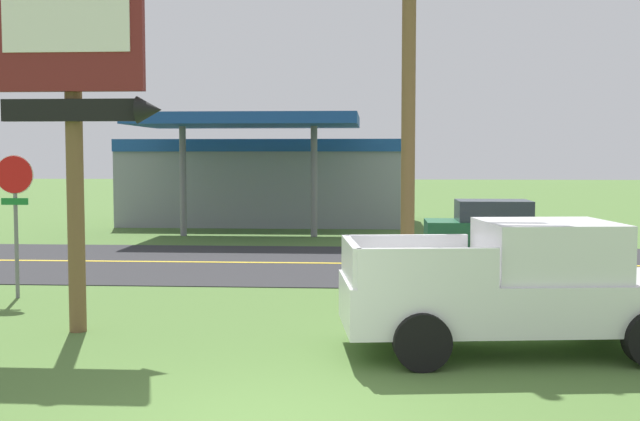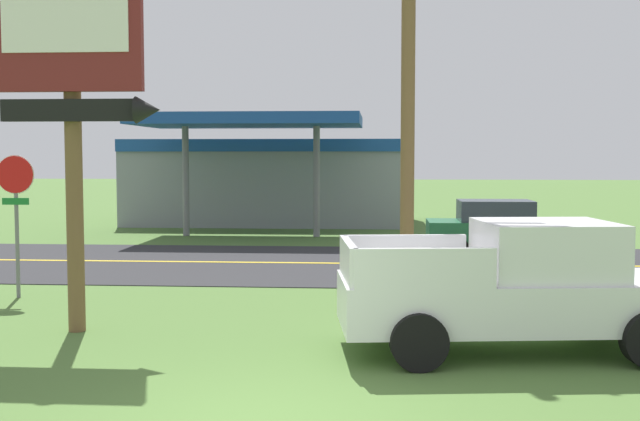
# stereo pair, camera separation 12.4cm
# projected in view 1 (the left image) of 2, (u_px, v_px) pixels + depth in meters

# --- Properties ---
(road_asphalt) EXTENTS (140.00, 8.00, 0.02)m
(road_asphalt) POSITION_uv_depth(u_px,v_px,m) (332.00, 264.00, 21.64)
(road_asphalt) COLOR #2B2B2D
(road_asphalt) RESTS_ON ground
(road_centre_line) EXTENTS (126.00, 0.20, 0.01)m
(road_centre_line) POSITION_uv_depth(u_px,v_px,m) (332.00, 263.00, 21.64)
(road_centre_line) COLOR gold
(road_centre_line) RESTS_ON road_asphalt
(motel_sign) EXTENTS (2.76, 0.54, 6.10)m
(motel_sign) POSITION_uv_depth(u_px,v_px,m) (74.00, 81.00, 12.94)
(motel_sign) COLOR brown
(motel_sign) RESTS_ON ground
(stop_sign) EXTENTS (0.80, 0.08, 2.95)m
(stop_sign) POSITION_uv_depth(u_px,v_px,m) (15.00, 200.00, 16.33)
(stop_sign) COLOR slate
(stop_sign) RESTS_ON ground
(utility_pole) EXTENTS (2.03, 0.26, 8.56)m
(utility_pole) POSITION_uv_depth(u_px,v_px,m) (409.00, 66.00, 14.79)
(utility_pole) COLOR brown
(utility_pole) RESTS_ON ground
(gas_station) EXTENTS (12.00, 11.50, 4.40)m
(gas_station) POSITION_uv_depth(u_px,v_px,m) (268.00, 179.00, 34.57)
(gas_station) COLOR gray
(gas_station) RESTS_ON ground
(pickup_white_parked_on_lawn) EXTENTS (5.40, 2.71, 1.96)m
(pickup_white_parked_on_lawn) POSITION_uv_depth(u_px,v_px,m) (522.00, 288.00, 11.91)
(pickup_white_parked_on_lawn) COLOR silver
(pickup_white_parked_on_lawn) RESTS_ON ground
(car_green_near_lane) EXTENTS (4.20, 2.00, 1.64)m
(car_green_near_lane) POSITION_uv_depth(u_px,v_px,m) (497.00, 228.00, 23.26)
(car_green_near_lane) COLOR #1E6038
(car_green_near_lane) RESTS_ON ground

